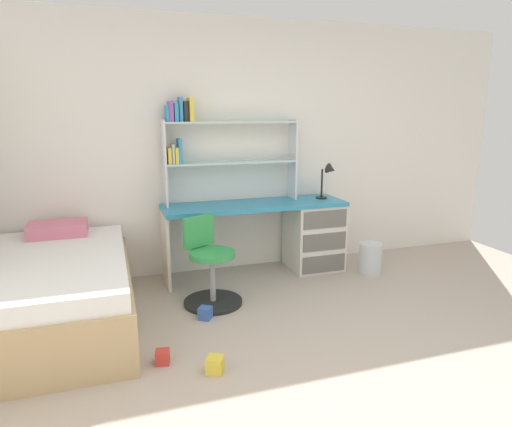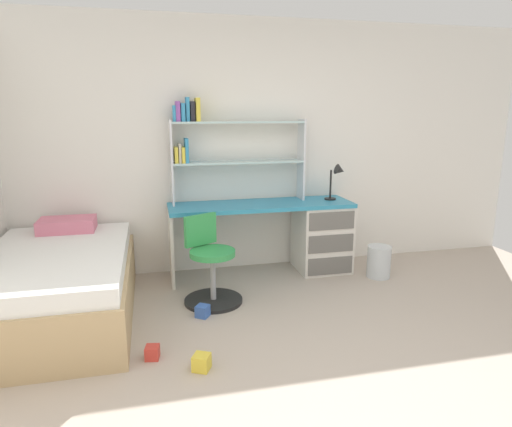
{
  "view_description": "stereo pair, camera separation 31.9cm",
  "coord_description": "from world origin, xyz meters",
  "px_view_note": "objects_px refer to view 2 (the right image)",
  "views": [
    {
      "loc": [
        -1.46,
        -2.06,
        1.68
      ],
      "look_at": [
        -0.29,
        1.5,
        0.82
      ],
      "focal_mm": 31.55,
      "sensor_mm": 36.0,
      "label": 1
    },
    {
      "loc": [
        -1.15,
        -2.14,
        1.68
      ],
      "look_at": [
        -0.29,
        1.5,
        0.82
      ],
      "focal_mm": 31.55,
      "sensor_mm": 36.0,
      "label": 2
    }
  ],
  "objects_px": {
    "desk_lamp": "(338,176)",
    "swivel_chair": "(211,269)",
    "desk": "(306,232)",
    "bookshelf_hutch": "(221,142)",
    "toy_block_yellow_0": "(202,362)",
    "waste_bin": "(379,262)",
    "bed_platform": "(57,286)",
    "toy_block_red_1": "(152,352)",
    "toy_block_blue_2": "(203,311)"
  },
  "relations": [
    {
      "from": "desk_lamp",
      "to": "swivel_chair",
      "type": "bearing_deg",
      "value": -158.25
    },
    {
      "from": "desk",
      "to": "bookshelf_hutch",
      "type": "height_order",
      "value": "bookshelf_hutch"
    },
    {
      "from": "toy_block_yellow_0",
      "to": "bookshelf_hutch",
      "type": "bearing_deg",
      "value": 76.53
    },
    {
      "from": "waste_bin",
      "to": "toy_block_yellow_0",
      "type": "bearing_deg",
      "value": -146.78
    },
    {
      "from": "waste_bin",
      "to": "toy_block_yellow_0",
      "type": "distance_m",
      "value": 2.36
    },
    {
      "from": "desk",
      "to": "desk_lamp",
      "type": "xyz_separation_m",
      "value": [
        0.33,
        -0.01,
        0.59
      ]
    },
    {
      "from": "bed_platform",
      "to": "toy_block_yellow_0",
      "type": "xyz_separation_m",
      "value": [
        1.05,
        -1.02,
        -0.24
      ]
    },
    {
      "from": "toy_block_red_1",
      "to": "toy_block_yellow_0",
      "type": "bearing_deg",
      "value": -34.1
    },
    {
      "from": "desk_lamp",
      "to": "bed_platform",
      "type": "xyz_separation_m",
      "value": [
        -2.69,
        -0.64,
        -0.72
      ]
    },
    {
      "from": "waste_bin",
      "to": "toy_block_yellow_0",
      "type": "relative_size",
      "value": 3.08
    },
    {
      "from": "bookshelf_hutch",
      "to": "waste_bin",
      "type": "distance_m",
      "value": 2.03
    },
    {
      "from": "toy_block_yellow_0",
      "to": "toy_block_red_1",
      "type": "relative_size",
      "value": 1.14
    },
    {
      "from": "desk_lamp",
      "to": "toy_block_red_1",
      "type": "relative_size",
      "value": 4.12
    },
    {
      "from": "desk_lamp",
      "to": "bed_platform",
      "type": "bearing_deg",
      "value": -166.67
    },
    {
      "from": "desk_lamp",
      "to": "toy_block_blue_2",
      "type": "distance_m",
      "value": 2.01
    },
    {
      "from": "toy_block_yellow_0",
      "to": "waste_bin",
      "type": "bearing_deg",
      "value": 33.22
    },
    {
      "from": "waste_bin",
      "to": "toy_block_red_1",
      "type": "distance_m",
      "value": 2.54
    },
    {
      "from": "toy_block_red_1",
      "to": "toy_block_blue_2",
      "type": "bearing_deg",
      "value": 53.98
    },
    {
      "from": "desk",
      "to": "desk_lamp",
      "type": "distance_m",
      "value": 0.68
    },
    {
      "from": "desk",
      "to": "swivel_chair",
      "type": "height_order",
      "value": "swivel_chair"
    },
    {
      "from": "desk",
      "to": "bookshelf_hutch",
      "type": "distance_m",
      "value": 1.31
    },
    {
      "from": "swivel_chair",
      "to": "waste_bin",
      "type": "bearing_deg",
      "value": 6.74
    },
    {
      "from": "bookshelf_hutch",
      "to": "toy_block_red_1",
      "type": "distance_m",
      "value": 2.21
    },
    {
      "from": "bed_platform",
      "to": "toy_block_red_1",
      "type": "distance_m",
      "value": 1.11
    },
    {
      "from": "swivel_chair",
      "to": "toy_block_blue_2",
      "type": "bearing_deg",
      "value": -110.93
    },
    {
      "from": "bookshelf_hutch",
      "to": "swivel_chair",
      "type": "relative_size",
      "value": 1.76
    },
    {
      "from": "waste_bin",
      "to": "desk",
      "type": "bearing_deg",
      "value": 151.03
    },
    {
      "from": "desk",
      "to": "toy_block_blue_2",
      "type": "height_order",
      "value": "desk"
    },
    {
      "from": "waste_bin",
      "to": "toy_block_yellow_0",
      "type": "height_order",
      "value": "waste_bin"
    },
    {
      "from": "bed_platform",
      "to": "toy_block_yellow_0",
      "type": "bearing_deg",
      "value": -44.16
    },
    {
      "from": "desk",
      "to": "bed_platform",
      "type": "relative_size",
      "value": 1.01
    },
    {
      "from": "swivel_chair",
      "to": "bed_platform",
      "type": "xyz_separation_m",
      "value": [
        -1.26,
        -0.07,
        -0.01
      ]
    },
    {
      "from": "toy_block_yellow_0",
      "to": "bed_platform",
      "type": "bearing_deg",
      "value": 135.84
    },
    {
      "from": "waste_bin",
      "to": "toy_block_blue_2",
      "type": "bearing_deg",
      "value": -164.81
    },
    {
      "from": "waste_bin",
      "to": "desk_lamp",
      "type": "bearing_deg",
      "value": 132.91
    },
    {
      "from": "desk_lamp",
      "to": "swivel_chair",
      "type": "xyz_separation_m",
      "value": [
        -1.43,
        -0.57,
        -0.71
      ]
    },
    {
      "from": "desk_lamp",
      "to": "toy_block_red_1",
      "type": "height_order",
      "value": "desk_lamp"
    },
    {
      "from": "desk",
      "to": "swivel_chair",
      "type": "xyz_separation_m",
      "value": [
        -1.1,
        -0.57,
        -0.12
      ]
    },
    {
      "from": "desk",
      "to": "bed_platform",
      "type": "distance_m",
      "value": 2.45
    },
    {
      "from": "desk_lamp",
      "to": "swivel_chair",
      "type": "distance_m",
      "value": 1.69
    },
    {
      "from": "toy_block_red_1",
      "to": "waste_bin",
      "type": "bearing_deg",
      "value": 25.23
    },
    {
      "from": "bookshelf_hutch",
      "to": "swivel_chair",
      "type": "bearing_deg",
      "value": -106.84
    },
    {
      "from": "bookshelf_hutch",
      "to": "toy_block_blue_2",
      "type": "height_order",
      "value": "bookshelf_hutch"
    },
    {
      "from": "toy_block_yellow_0",
      "to": "swivel_chair",
      "type": "bearing_deg",
      "value": 78.85
    },
    {
      "from": "toy_block_yellow_0",
      "to": "desk",
      "type": "bearing_deg",
      "value": 51.65
    },
    {
      "from": "bookshelf_hutch",
      "to": "bed_platform",
      "type": "distance_m",
      "value": 2.0
    },
    {
      "from": "desk_lamp",
      "to": "toy_block_yellow_0",
      "type": "height_order",
      "value": "desk_lamp"
    },
    {
      "from": "toy_block_blue_2",
      "to": "toy_block_red_1",
      "type": "bearing_deg",
      "value": -126.02
    },
    {
      "from": "swivel_chair",
      "to": "toy_block_red_1",
      "type": "bearing_deg",
      "value": -121.3
    },
    {
      "from": "toy_block_yellow_0",
      "to": "toy_block_blue_2",
      "type": "height_order",
      "value": "toy_block_yellow_0"
    }
  ]
}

